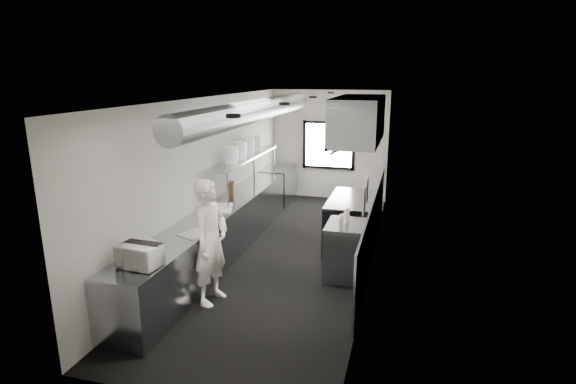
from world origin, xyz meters
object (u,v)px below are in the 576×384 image
Objects in this scene: plate_stack_d at (257,143)px; squeeze_bottle_c at (346,217)px; line_cook at (211,242)px; plate_stack_c at (248,146)px; exhaust_hood at (358,120)px; microwave at (139,256)px; prep_counter at (219,234)px; squeeze_bottle_b at (342,221)px; squeeze_bottle_a at (340,224)px; range at (351,222)px; deli_tub_a at (148,244)px; far_work_table at (278,185)px; pass_shelf at (245,158)px; plate_stack_b at (240,150)px; deli_tub_b at (151,245)px; squeeze_bottle_e at (348,214)px; knife_block at (231,188)px; bottle_station at (347,251)px; plate_stack_a at (231,155)px; cutting_board at (220,208)px; small_plate at (205,220)px; squeeze_bottle_d at (347,216)px.

plate_stack_d reaches higher than squeeze_bottle_c.
line_cook is 3.39m from plate_stack_c.
microwave is (-2.19, -3.68, -1.35)m from exhaust_hood.
squeeze_bottle_b reaches higher than prep_counter.
microwave is at bearing -138.14° from squeeze_bottle_a.
squeeze_bottle_c reaches higher than range.
far_work_table is at bearing 88.16° from deli_tub_a.
plate_stack_b reaches higher than pass_shelf.
deli_tub_b is 0.89× the size of squeeze_bottle_e.
deli_tub_b is (-0.12, -1.95, 0.51)m from prep_counter.
squeeze_bottle_e is at bearing -44.41° from plate_stack_d.
knife_block is at bearing 24.11° from line_cook.
exhaust_hood reaches higher than line_cook.
bottle_station is 2.80m from knife_block.
plate_stack_a is 2.67m from squeeze_bottle_b.
cutting_board is at bearing 164.95° from squeeze_bottle_a.
plate_stack_d is (-0.02, 0.61, -0.02)m from plate_stack_c.
plate_stack_d is at bearing 128.68° from squeeze_bottle_a.
plate_stack_b is at bearing 148.73° from bottle_station.
plate_stack_d is (0.11, 4.25, 0.78)m from deli_tub_a.
range is 2.86m from small_plate.
prep_counter is 24.44× the size of knife_block.
plate_stack_a is 2.58m from squeeze_bottle_d.
squeeze_bottle_e is (0.03, 0.59, -0.01)m from squeeze_bottle_a.
knife_block is (-0.16, 1.02, 0.57)m from prep_counter.
knife_block is at bearing 153.62° from bottle_station.
squeeze_bottle_d is (2.30, -1.54, -0.55)m from pass_shelf.
exhaust_hood is at bearing -23.62° from line_cook.
plate_stack_a is 1.53× the size of squeeze_bottle_b.
cutting_board is 1.42m from plate_stack_b.
squeeze_bottle_d is at bearing -37.90° from knife_block.
knife_block is at bearing -93.77° from plate_stack_d.
plate_stack_a is 1.87× the size of squeeze_bottle_d.
exhaust_hood reaches higher than squeeze_bottle_e.
squeeze_bottle_e is (0.02, -1.15, -1.40)m from exhaust_hood.
squeeze_bottle_c is at bearing -59.64° from far_work_table.
pass_shelf reaches higher than far_work_table.
exhaust_hood is 4.72× the size of microwave.
small_plate reaches higher than prep_counter.
prep_counter is at bearing -178.72° from squeeze_bottle_e.
microwave is at bearing -88.58° from plate_stack_c.
plate_stack_c is 0.61m from plate_stack_d.
knife_block is at bearing 116.19° from plate_stack_a.
cutting_board is at bearing 84.62° from deli_tub_a.
small_plate is 0.86× the size of squeeze_bottle_a.
plate_stack_c reaches higher than microwave.
bottle_station is at bearing -39.36° from plate_stack_c.
range is at bearing 93.29° from squeeze_bottle_d.
plate_stack_d reaches higher than small_plate.
microwave is 0.80× the size of cutting_board.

